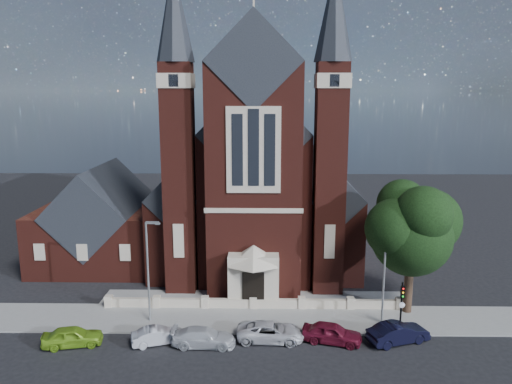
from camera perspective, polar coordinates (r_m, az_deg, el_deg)
ground at (r=50.19m, az=-0.09°, el=-9.14°), size 120.00×120.00×0.00m
pavement_strip at (r=40.54m, az=-0.38°, el=-14.38°), size 60.00×5.00×0.12m
forecourt_paving at (r=44.17m, az=-0.25°, el=-12.11°), size 26.00×3.00×0.14m
forecourt_wall at (r=42.34m, az=-0.32°, el=-13.20°), size 24.00×0.40×0.90m
church at (r=55.73m, az=0.06°, el=1.67°), size 20.01×34.90×29.20m
parish_hall at (r=54.49m, az=-17.14°, el=-3.57°), size 12.00×12.20×10.24m
street_tree at (r=40.88m, az=17.64°, el=-4.28°), size 6.40×6.60×10.70m
street_lamp_left at (r=39.27m, az=-12.15°, el=-8.24°), size 1.16×0.22×8.09m
street_lamp_right at (r=39.36m, az=14.60°, el=-8.32°), size 1.16×0.22×8.09m
traffic_signal at (r=38.90m, az=16.33°, el=-11.85°), size 0.28×0.42×4.00m
car_lime_van at (r=38.79m, az=-20.23°, el=-15.22°), size 4.39×2.51×1.41m
car_silver_a at (r=37.52m, az=-11.15°, el=-15.81°), size 3.92×2.43×1.22m
car_silver_b at (r=36.76m, az=-6.00°, el=-16.18°), size 4.57×1.98×1.31m
car_white_suv at (r=37.27m, az=1.69°, el=-15.66°), size 4.95×2.43×1.35m
car_dark_red at (r=37.37m, az=8.67°, el=-15.64°), size 4.56×2.75×1.45m
car_navy at (r=38.31m, az=15.94°, el=-15.23°), size 4.76×3.01×1.48m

